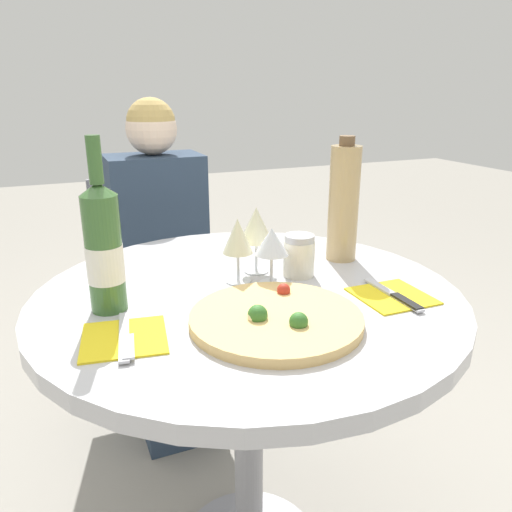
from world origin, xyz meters
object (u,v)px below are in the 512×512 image
(dining_table, at_px, (248,338))
(chair_behind_diner, at_px, (159,295))
(seated_diner, at_px, (166,286))
(pizza_large, at_px, (276,318))
(wine_bottle, at_px, (104,249))
(tall_carafe, at_px, (344,203))

(dining_table, xyz_separation_m, chair_behind_diner, (-0.04, 0.85, -0.22))
(dining_table, bearing_deg, seated_diner, 92.85)
(pizza_large, height_order, wine_bottle, wine_bottle)
(wine_bottle, height_order, tall_carafe, wine_bottle)
(dining_table, bearing_deg, tall_carafe, 19.31)
(wine_bottle, bearing_deg, tall_carafe, 8.28)
(seated_diner, relative_size, wine_bottle, 3.36)
(chair_behind_diner, distance_m, tall_carafe, 0.95)
(dining_table, bearing_deg, wine_bottle, 176.14)
(chair_behind_diner, xyz_separation_m, seated_diner, (-0.00, -0.15, 0.09))
(wine_bottle, bearing_deg, pizza_large, -34.00)
(pizza_large, distance_m, tall_carafe, 0.45)
(chair_behind_diner, height_order, tall_carafe, tall_carafe)
(chair_behind_diner, xyz_separation_m, pizza_large, (0.02, -1.02, 0.35))
(chair_behind_diner, height_order, pizza_large, chair_behind_diner)
(seated_diner, height_order, pizza_large, seated_diner)
(dining_table, bearing_deg, pizza_large, -93.82)
(wine_bottle, xyz_separation_m, tall_carafe, (0.61, 0.09, 0.02))
(pizza_large, bearing_deg, tall_carafe, 41.23)
(pizza_large, bearing_deg, dining_table, 86.18)
(chair_behind_diner, height_order, seated_diner, seated_diner)
(dining_table, relative_size, tall_carafe, 2.98)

